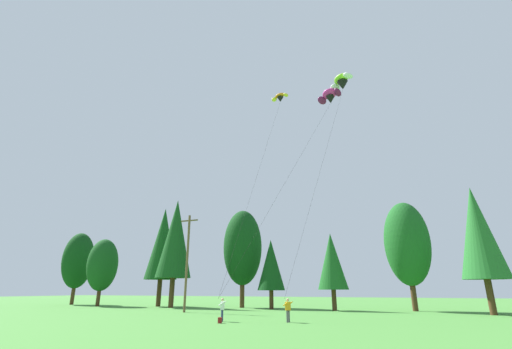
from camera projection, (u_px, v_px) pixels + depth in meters
The scene contains 16 objects.
treeline_tree_a at pixel (78, 260), 59.21m from camera, with size 4.90×4.90×11.49m.
treeline_tree_b at pixel (103, 265), 53.36m from camera, with size 4.42×4.42×9.69m.
treeline_tree_c at pixel (163, 243), 53.75m from camera, with size 4.76×4.76×14.37m.
treeline_tree_d at pixel (175, 238), 50.29m from camera, with size 4.85×4.85×14.79m.
treeline_tree_e at pixel (243, 247), 50.08m from camera, with size 5.37×5.37×13.24m.
treeline_tree_f at pixel (271, 265), 45.53m from camera, with size 3.48×3.48×8.55m.
treeline_tree_g at pixel (332, 261), 42.45m from camera, with size 3.55×3.55×8.88m.
treeline_tree_h at pixel (407, 243), 42.12m from camera, with size 5.17×5.17×12.48m.
treeline_tree_i at pixel (478, 232), 36.13m from camera, with size 4.38×4.38×12.65m.
utility_pole at pixel (187, 259), 39.48m from camera, with size 2.20×0.26×10.49m.
kite_flyer_near at pixel (222, 308), 27.22m from camera, with size 0.67×0.69×1.69m.
kite_flyer_mid at pixel (288, 308), 26.57m from camera, with size 0.71×0.73×1.69m.
parafoil_kite_high_magenta at pixel (330, 97), 39.13m from camera, with size 9.65×10.50×21.88m.
parafoil_kite_mid_lime_white at pixel (342, 82), 37.76m from camera, with size 6.39×8.25×22.56m.
parafoil_kite_far_orange at pixel (280, 98), 44.45m from camera, with size 2.81×12.37×24.22m.
backpack at pixel (220, 320), 25.68m from camera, with size 0.32×0.24×0.40m, color maroon.
Camera 1 is at (11.39, -0.86, 2.32)m, focal length 24.87 mm.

